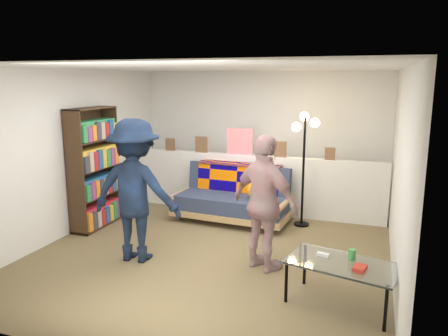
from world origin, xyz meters
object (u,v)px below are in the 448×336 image
(bookshelf, at_px, (94,172))
(coffee_table, at_px, (343,266))
(floor_lamp, at_px, (304,146))
(person_left, at_px, (135,191))
(futon_sofa, at_px, (234,198))
(person_right, at_px, (265,203))

(bookshelf, bearing_deg, coffee_table, -18.34)
(coffee_table, distance_m, floor_lamp, 2.65)
(coffee_table, xyz_separation_m, person_left, (-2.56, 0.36, 0.47))
(futon_sofa, xyz_separation_m, coffee_table, (1.88, -2.24, 0.06))
(futon_sofa, height_order, bookshelf, bookshelf)
(floor_lamp, distance_m, person_right, 1.85)
(bookshelf, relative_size, person_right, 1.12)
(bookshelf, distance_m, person_right, 2.94)
(coffee_table, height_order, floor_lamp, floor_lamp)
(bookshelf, xyz_separation_m, person_left, (1.26, -0.90, 0.04))
(floor_lamp, bearing_deg, futon_sofa, -172.08)
(person_left, xyz_separation_m, person_right, (1.60, 0.24, -0.08))
(bookshelf, xyz_separation_m, coffee_table, (3.82, -1.27, -0.43))
(floor_lamp, bearing_deg, person_left, -131.08)
(floor_lamp, xyz_separation_m, person_right, (-0.16, -1.79, -0.43))
(coffee_table, xyz_separation_m, person_right, (-0.96, 0.60, 0.39))
(person_left, bearing_deg, person_right, -174.79)
(person_left, bearing_deg, bookshelf, -38.91)
(futon_sofa, distance_m, person_left, 2.07)
(futon_sofa, xyz_separation_m, floor_lamp, (1.08, 0.15, 0.88))
(person_right, bearing_deg, coffee_table, 176.97)
(bookshelf, relative_size, person_left, 1.03)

